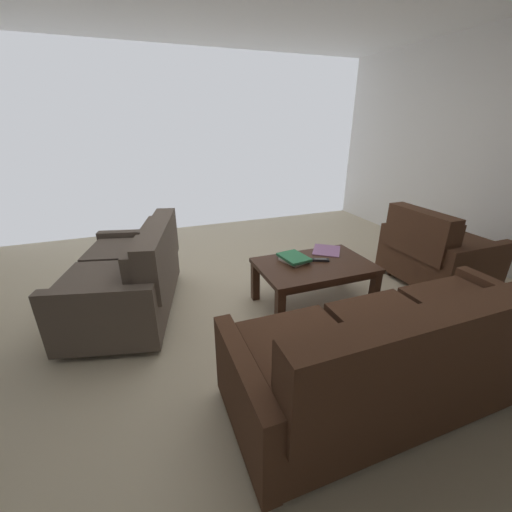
# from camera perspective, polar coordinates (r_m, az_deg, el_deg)

# --- Properties ---
(ground_plane) EXTENTS (5.83, 5.43, 0.01)m
(ground_plane) POSITION_cam_1_polar(r_m,az_deg,el_deg) (3.10, 0.27, -8.80)
(ground_plane) COLOR beige
(wall_left) EXTENTS (0.12, 5.43, 2.61)m
(wall_left) POSITION_cam_1_polar(r_m,az_deg,el_deg) (4.59, 38.07, 14.26)
(wall_left) COLOR white
(wall_left) RESTS_ON ground
(sofa_main) EXTENTS (2.05, 0.82, 0.85)m
(sofa_main) POSITION_cam_1_polar(r_m,az_deg,el_deg) (2.15, 24.91, -15.65)
(sofa_main) COLOR black
(sofa_main) RESTS_ON ground
(loveseat_near) EXTENTS (1.10, 1.53, 0.82)m
(loveseat_near) POSITION_cam_1_polar(r_m,az_deg,el_deg) (3.06, -21.51, -3.38)
(loveseat_near) COLOR black
(loveseat_near) RESTS_ON ground
(coffee_table) EXTENTS (1.04, 0.67, 0.43)m
(coffee_table) POSITION_cam_1_polar(r_m,az_deg,el_deg) (2.98, 10.38, -2.49)
(coffee_table) COLOR #3D2316
(coffee_table) RESTS_ON ground
(armchair_side) EXTENTS (0.83, 0.95, 0.83)m
(armchair_side) POSITION_cam_1_polar(r_m,az_deg,el_deg) (3.86, 29.44, 0.56)
(armchair_side) COLOR black
(armchair_side) RESTS_ON ground
(book_stack) EXTENTS (0.26, 0.31, 0.05)m
(book_stack) POSITION_cam_1_polar(r_m,az_deg,el_deg) (2.97, 6.85, -0.42)
(book_stack) COLOR silver
(book_stack) RESTS_ON coffee_table
(tv_remote) EXTENTS (0.16, 0.11, 0.02)m
(tv_remote) POSITION_cam_1_polar(r_m,az_deg,el_deg) (3.01, 11.47, -0.70)
(tv_remote) COLOR black
(tv_remote) RESTS_ON coffee_table
(loose_magazine) EXTENTS (0.39, 0.40, 0.01)m
(loose_magazine) POSITION_cam_1_polar(r_m,az_deg,el_deg) (3.27, 12.54, 1.00)
(loose_magazine) COLOR #996699
(loose_magazine) RESTS_ON coffee_table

